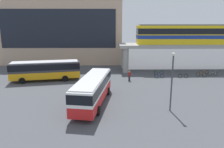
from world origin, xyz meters
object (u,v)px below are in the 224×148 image
at_px(bicycle_silver, 213,74).
at_px(bicycle_orange, 201,75).
at_px(bus_secondary, 45,69).
at_px(train, 190,34).
at_px(bicycle_green, 159,73).
at_px(station_building, 64,31).
at_px(bicycle_black, 183,76).
at_px(bicycle_blue, 159,76).
at_px(bus_main, 93,88).
at_px(pedestrian_by_bike_rack, 129,76).
at_px(bicycle_brown, 204,72).

xyz_separation_m(bicycle_silver, bicycle_orange, (-2.37, -0.68, 0.00)).
bearing_deg(bicycle_silver, bus_secondary, -174.25).
height_order(train, bicycle_green, train).
relative_size(station_building, bicycle_black, 15.38).
height_order(bicycle_silver, bicycle_blue, same).
relative_size(bicycle_silver, bicycle_blue, 1.01).
bearing_deg(bus_main, bicycle_green, 53.10).
bearing_deg(bicycle_green, train, 31.72).
relative_size(bus_main, pedestrian_by_bike_rack, 6.74).
relative_size(bicycle_brown, bicycle_green, 1.00).
bearing_deg(bus_main, station_building, 106.73).
xyz_separation_m(bus_secondary, bicycle_blue, (19.14, 1.48, -1.63)).
bearing_deg(bus_secondary, bicycle_black, 3.77).
distance_m(station_building, bus_main, 31.80).
bearing_deg(pedestrian_by_bike_rack, bicycle_orange, 11.34).
distance_m(station_building, bicycle_blue, 27.43).
xyz_separation_m(bicycle_blue, bicycle_orange, (7.62, 0.78, 0.00)).
relative_size(station_building, bicycle_green, 15.38).
bearing_deg(bicycle_silver, bicycle_green, 173.30).
height_order(bicycle_silver, pedestrian_by_bike_rack, pedestrian_by_bike_rack).
xyz_separation_m(train, bicycle_orange, (0.46, -5.94, -6.82)).
relative_size(bicycle_silver, pedestrian_by_bike_rack, 1.07).
bearing_deg(bicycle_black, bicycle_brown, 29.39).
bearing_deg(train, bicycle_brown, -65.37).
distance_m(train, bicycle_blue, 11.96).
xyz_separation_m(bicycle_blue, pedestrian_by_bike_rack, (-5.39, -1.83, 0.43)).
xyz_separation_m(station_building, bicycle_orange, (27.26, -17.05, -6.99)).
height_order(station_building, bus_main, station_building).
height_order(train, bicycle_blue, train).
xyz_separation_m(bicycle_brown, bicycle_orange, (-1.35, -2.00, 0.00)).
distance_m(bus_main, bus_secondary, 13.69).
relative_size(bicycle_orange, pedestrian_by_bike_rack, 1.01).
distance_m(bicycle_orange, pedestrian_by_bike_rack, 13.28).
distance_m(train, bicycle_black, 10.00).
relative_size(bicycle_brown, pedestrian_by_bike_rack, 1.07).
xyz_separation_m(bicycle_silver, bicycle_blue, (-9.99, -1.46, 0.00)).
xyz_separation_m(bicycle_silver, bicycle_green, (-9.52, 1.12, 0.00)).
height_order(station_building, bus_secondary, station_building).
height_order(bicycle_silver, bicycle_green, same).
xyz_separation_m(bicycle_brown, pedestrian_by_bike_rack, (-14.36, -4.60, 0.43)).
bearing_deg(bicycle_blue, bicycle_silver, 8.30).
relative_size(station_building, train, 1.33).
relative_size(station_building, bicycle_brown, 15.38).
distance_m(bicycle_black, bicycle_green, 4.46).
bearing_deg(bicycle_green, station_building, 142.82).
bearing_deg(pedestrian_by_bike_rack, bicycle_green, 36.96).
distance_m(train, bus_secondary, 28.04).
bearing_deg(station_building, bus_secondary, -88.52).
xyz_separation_m(station_building, bicycle_green, (20.11, -15.25, -6.99)).
height_order(train, bus_main, train).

